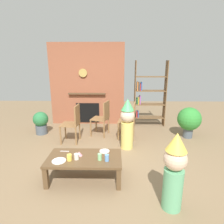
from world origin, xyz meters
The scene contains 19 objects.
ground_plane centered at (0.00, 0.00, 0.00)m, with size 12.00×12.00×0.00m, color #846B4C.
brick_fireplace_feature centered at (-0.63, 2.60, 1.19)m, with size 2.20×0.28×2.40m.
bookshelf centered at (1.15, 2.40, 0.90)m, with size 0.90×0.28×1.90m.
coffee_table centered at (-0.28, -0.33, 0.33)m, with size 1.18×0.62×0.38m.
paper_cup_near_left centered at (0.09, -0.45, 0.44)m, with size 0.06×0.06×0.10m, color #669EE0.
paper_cup_near_right centered at (-0.03, -0.42, 0.44)m, with size 0.06×0.06×0.10m, color #8CD18C.
paper_cup_center centered at (-0.39, -0.41, 0.43)m, with size 0.07×0.07×0.09m, color silver.
paper_cup_far_left centered at (-0.49, -0.44, 0.43)m, with size 0.07×0.07×0.10m, color #F2CC4C.
paper_plate_front centered at (-0.65, -0.47, 0.39)m, with size 0.21×0.21×0.01m, color white.
paper_plate_rear centered at (0.03, -0.13, 0.39)m, with size 0.17×0.17×0.01m, color white.
birthday_cake_slice centered at (-0.37, -0.28, 0.42)m, with size 0.10×0.10×0.07m, color pink.
table_fork centered at (-0.64, -0.14, 0.39)m, with size 0.15×0.02×0.01m, color silver.
child_with_cone_hat centered at (0.95, -0.95, 0.55)m, with size 0.29×0.29×1.05m.
child_in_pink centered at (0.47, 0.82, 0.59)m, with size 0.31×0.31×1.11m.
dining_chair_left centered at (-0.76, 1.12, 0.51)m, with size 0.42×0.42×0.90m.
dining_chair_middle centered at (-0.10, 1.57, 0.51)m, with size 0.50×0.50×0.90m.
dining_chair_right centered at (0.58, 1.38, 0.51)m, with size 0.45×0.45×0.90m.
potted_plant_tall centered at (2.05, 1.46, 0.46)m, with size 0.57×0.57×0.78m.
potted_plant_short centered at (-1.75, 1.64, 0.33)m, with size 0.39×0.39×0.60m.
Camera 1 is at (0.21, -3.04, 1.85)m, focal length 30.15 mm.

